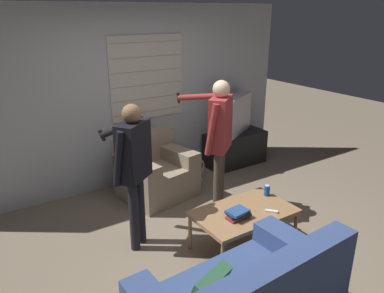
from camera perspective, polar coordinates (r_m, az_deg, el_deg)
name	(u,v)px	position (r m, az deg, el deg)	size (l,w,h in m)	color
ground_plane	(213,244)	(4.31, 3.22, -14.60)	(16.00, 16.00, 0.00)	#7F705B
wall_back	(132,97)	(5.44, -9.19, 7.45)	(5.20, 0.08, 2.55)	#ADB2B7
armchair_beige	(155,172)	(5.22, -5.61, -3.96)	(1.05, 0.95, 0.84)	gray
coffee_table	(244,214)	(4.08, 7.91, -10.15)	(1.07, 0.65, 0.45)	#9E754C
tv_stand	(235,148)	(6.29, 6.56, -0.28)	(1.02, 0.47, 0.55)	black
tv	(236,114)	(6.12, 6.75, 4.87)	(0.80, 0.57, 0.62)	#B2B2B7
person_left_standing	(133,161)	(3.86, -8.95, -2.17)	(0.50, 0.79, 1.60)	black
person_right_standing	(219,132)	(4.48, 4.16, 2.27)	(0.51, 0.86, 1.70)	#4C4233
book_stack	(238,214)	(3.90, 6.99, -10.13)	(0.26, 0.20, 0.09)	maroon
soda_can	(267,190)	(4.38, 11.35, -6.58)	(0.07, 0.07, 0.13)	#194C9E
spare_remote	(271,211)	(4.07, 12.00, -9.64)	(0.12, 0.12, 0.02)	white
floor_fan	(196,171)	(5.67, 0.69, -3.69)	(0.29, 0.20, 0.36)	#A8A8AD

